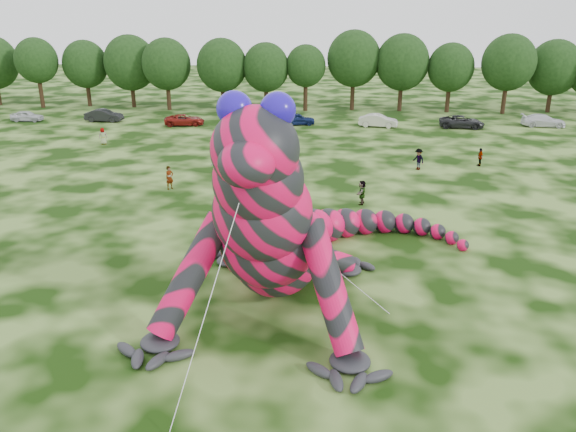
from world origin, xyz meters
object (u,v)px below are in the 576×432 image
(tree_7, at_px, (222,75))
(car_2, at_px, (184,120))
(inflatable_gecko, at_px, (281,186))
(tree_4, at_px, (86,73))
(tree_10, at_px, (353,70))
(spectator_1, at_px, (215,164))
(spectator_0, at_px, (170,178))
(car_3, at_px, (250,118))
(car_7, at_px, (543,121))
(tree_8, at_px, (266,77))
(car_1, at_px, (104,116))
(tree_5, at_px, (131,71))
(spectator_3, at_px, (480,157))
(car_4, at_px, (297,119))
(tree_3, at_px, (38,73))
(spectator_4, at_px, (103,136))
(tree_13, at_px, (507,74))
(car_6, at_px, (462,122))
(spectator_5, at_px, (362,192))
(tree_12, at_px, (450,78))
(car_0, at_px, (27,116))
(tree_14, at_px, (553,76))
(spectator_2, at_px, (418,159))
(tree_9, at_px, (306,78))
(car_5, at_px, (378,121))
(tree_11, at_px, (402,73))
(tree_6, at_px, (167,74))

(tree_7, bearing_deg, car_2, -103.77)
(inflatable_gecko, distance_m, tree_4, 61.42)
(tree_10, height_order, spectator_1, tree_10)
(car_2, bearing_deg, spectator_0, -178.43)
(car_3, bearing_deg, car_7, -99.64)
(tree_8, xyz_separation_m, car_1, (-18.90, -9.43, -3.72))
(tree_5, distance_m, spectator_3, 49.93)
(car_2, distance_m, car_4, 13.40)
(tree_10, xyz_separation_m, car_2, (-20.12, -12.55, -4.60))
(tree_3, xyz_separation_m, car_7, (65.14, -8.54, -4.01))
(car_4, bearing_deg, car_2, 83.87)
(spectator_4, bearing_deg, tree_4, -87.25)
(tree_13, bearing_deg, car_3, -163.81)
(tree_10, distance_m, car_6, 17.48)
(spectator_5, bearing_deg, car_7, 155.57)
(tree_3, relative_size, spectator_1, 5.09)
(car_6, bearing_deg, spectator_4, 113.59)
(tree_13, distance_m, spectator_3, 28.93)
(tree_8, bearing_deg, car_3, -95.40)
(tree_5, bearing_deg, tree_12, -0.93)
(car_6, bearing_deg, tree_8, 74.44)
(tree_13, relative_size, spectator_4, 6.03)
(tree_10, height_order, car_3, tree_10)
(spectator_1, bearing_deg, tree_3, -172.25)
(car_7, xyz_separation_m, spectator_0, (-36.98, -27.21, 0.19))
(car_2, bearing_deg, car_0, 76.88)
(tree_14, height_order, spectator_5, tree_14)
(tree_13, relative_size, spectator_2, 5.52)
(spectator_5, bearing_deg, car_6, 168.34)
(tree_8, xyz_separation_m, spectator_4, (-14.28, -21.34, -3.63))
(tree_9, bearing_deg, spectator_2, -68.95)
(car_2, distance_m, spectator_5, 33.50)
(car_2, bearing_deg, spectator_2, -135.46)
(car_6, bearing_deg, car_5, 98.18)
(tree_7, distance_m, car_0, 24.95)
(car_5, bearing_deg, tree_14, -53.54)
(tree_7, height_order, tree_13, tree_13)
(tree_5, xyz_separation_m, spectator_1, (18.27, -32.91, -3.97))
(tree_7, height_order, tree_8, tree_7)
(tree_11, height_order, spectator_5, tree_11)
(car_1, xyz_separation_m, spectator_5, (30.07, -28.63, 0.12))
(tree_10, relative_size, spectator_1, 5.67)
(tree_9, height_order, spectator_3, tree_9)
(car_1, bearing_deg, tree_12, -75.20)
(car_0, height_order, spectator_3, spectator_3)
(car_4, bearing_deg, tree_7, 36.73)
(car_4, bearing_deg, tree_6, 51.02)
(car_1, xyz_separation_m, car_5, (33.22, -0.70, -0.01))
(tree_12, relative_size, car_2, 1.91)
(car_1, xyz_separation_m, car_2, (10.40, -1.52, -0.10))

